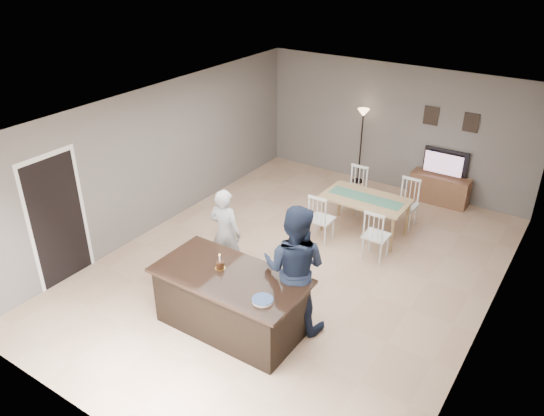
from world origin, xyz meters
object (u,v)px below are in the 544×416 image
Objects in this scene: kitchen_island at (231,301)px; man at (295,268)px; television at (444,163)px; floor_lamp at (362,126)px; plate_stack at (263,300)px; birthday_cake at (220,265)px; woman at (225,233)px; tv_console at (439,189)px; dining_table at (365,204)px.

man is (0.70, 0.55, 0.50)m from kitchen_island.
television is 5.12m from man.
television is 1.91m from floor_lamp.
television reaches higher than plate_stack.
birthday_cake is at bearing 162.24° from plate_stack.
birthday_cake is (0.69, -0.98, 0.19)m from woman.
television reaches higher than kitchen_island.
tv_console is 0.57m from television.
tv_console is at bearing 77.84° from kitchen_island.
television is (1.20, 5.64, 0.41)m from kitchen_island.
woman reaches higher than television.
plate_stack is (-0.49, -5.89, 0.06)m from television.
birthday_cake is (-1.40, -5.52, 0.65)m from tv_console.
man is 5.23m from floor_lamp.
man is at bearing -74.97° from floor_lamp.
tv_console is at bearing 90.00° from television.
woman is 0.87× the size of dining_table.
birthday_cake is (-1.40, -5.59, 0.09)m from television.
plate_stack is (0.01, -0.80, -0.03)m from man.
man reaches higher than dining_table.
dining_table is 1.03× the size of floor_lamp.
birthday_cake is 0.13× the size of dining_table.
man is (1.59, -0.48, 0.19)m from woman.
tv_console is at bearing -107.82° from man.
man reaches higher than birthday_cake.
dining_table is at bearing -110.49° from tv_console.
plate_stack is at bearing -94.79° from tv_console.
woman is 4.60m from floor_lamp.
tv_console is at bearing -0.62° from floor_lamp.
television is 5.91m from plate_stack.
tv_console is at bearing -119.09° from woman.
dining_table is (-0.28, 3.76, -0.32)m from plate_stack.
floor_lamp is (-1.85, 0.02, 1.02)m from tv_console.
tv_console is 1.31× the size of television.
television is at bearing 75.90° from birthday_cake.
floor_lamp is at bearing -87.13° from man.
woman is 1.67m from man.
floor_lamp is at bearing 96.64° from kitchen_island.
tv_console is 5.09m from man.
birthday_cake reaches higher than kitchen_island.
dining_table is (0.64, 3.47, -0.35)m from birthday_cake.
kitchen_island is 0.89m from plate_stack.
man is 1.09× the size of dining_table.
kitchen_island is 1.40m from woman.
dining_table is at bearing -62.46° from floor_lamp.
floor_lamp is at bearing 103.15° from plate_stack.
kitchen_island is at bearing -83.36° from floor_lamp.
dining_table is (-0.77, -2.13, -0.26)m from television.
floor_lamp is (0.24, 4.56, 0.55)m from woman.
plate_stack is at bearing 137.15° from woman.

